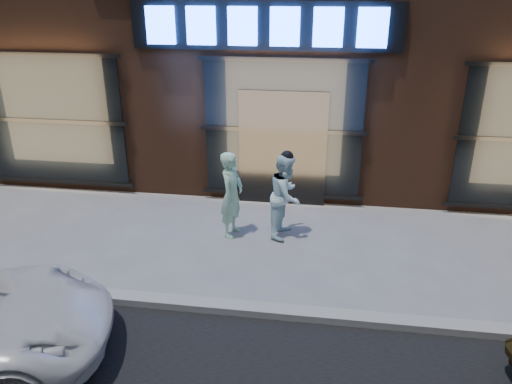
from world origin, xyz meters
The scene contains 4 objects.
ground centered at (0.00, 0.00, 0.00)m, with size 90.00×90.00×0.00m, color slate.
curb centered at (0.00, 0.00, 0.06)m, with size 60.00×0.25×0.12m, color gray.
man_bowtie centered at (-0.77, 2.35, 0.80)m, with size 0.59×0.38×1.61m, color #9DCFBA.
man_cap centered at (0.21, 2.49, 0.79)m, with size 0.77×0.60×1.57m, color white.
Camera 1 is at (0.88, -5.83, 4.38)m, focal length 35.00 mm.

